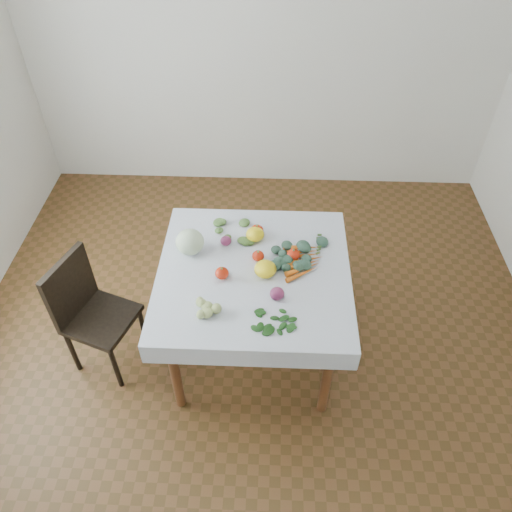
{
  "coord_description": "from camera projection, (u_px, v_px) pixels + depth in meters",
  "views": [
    {
      "loc": [
        0.1,
        -2.03,
        2.84
      ],
      "look_at": [
        0.01,
        0.06,
        0.82
      ],
      "focal_mm": 35.0,
      "sensor_mm": 36.0,
      "label": 1
    }
  ],
  "objects": [
    {
      "name": "tomato_b",
      "position": [
        258.0,
        256.0,
        2.95
      ],
      "size": [
        0.09,
        0.09,
        0.06
      ],
      "primitive_type": "ellipsoid",
      "rotation": [
        0.0,
        0.0,
        0.3
      ],
      "color": "red",
      "rests_on": "tablecloth"
    },
    {
      "name": "tomato_a",
      "position": [
        257.0,
        231.0,
        3.11
      ],
      "size": [
        0.1,
        0.1,
        0.07
      ],
      "primitive_type": "ellipsoid",
      "rotation": [
        0.0,
        0.0,
        0.3
      ],
      "color": "red",
      "rests_on": "tablecloth"
    },
    {
      "name": "chair",
      "position": [
        88.0,
        308.0,
        3.06
      ],
      "size": [
        0.49,
        0.49,
        0.84
      ],
      "color": "black",
      "rests_on": "ground"
    },
    {
      "name": "dill_bunch",
      "position": [
        236.0,
        232.0,
        3.14
      ],
      "size": [
        0.27,
        0.19,
        0.03
      ],
      "color": "#58863D",
      "rests_on": "tablecloth"
    },
    {
      "name": "tablecloth",
      "position": [
        254.0,
        271.0,
        2.91
      ],
      "size": [
        1.12,
        1.12,
        0.01
      ],
      "primitive_type": "cube",
      "color": "white",
      "rests_on": "table"
    },
    {
      "name": "tomatillo_cluster",
      "position": [
        209.0,
        309.0,
        2.67
      ],
      "size": [
        0.18,
        0.11,
        0.05
      ],
      "color": "#C2DD7F",
      "rests_on": "tablecloth"
    },
    {
      "name": "kale_bunch",
      "position": [
        297.0,
        253.0,
        2.99
      ],
      "size": [
        0.35,
        0.26,
        0.04
      ],
      "color": "#345545",
      "rests_on": "tablecloth"
    },
    {
      "name": "cabbage",
      "position": [
        190.0,
        242.0,
        2.98
      ],
      "size": [
        0.18,
        0.18,
        0.15
      ],
      "primitive_type": "ellipsoid",
      "rotation": [
        0.0,
        0.0,
        0.09
      ],
      "color": "#DBF4CD",
      "rests_on": "tablecloth"
    },
    {
      "name": "table",
      "position": [
        254.0,
        283.0,
        2.98
      ],
      "size": [
        1.0,
        1.0,
        0.75
      ],
      "color": "brown",
      "rests_on": "ground"
    },
    {
      "name": "ground",
      "position": [
        254.0,
        347.0,
        3.44
      ],
      "size": [
        4.0,
        4.0,
        0.0
      ],
      "primitive_type": "plane",
      "color": "brown"
    },
    {
      "name": "tomato_c",
      "position": [
        222.0,
        273.0,
        2.85
      ],
      "size": [
        0.08,
        0.08,
        0.07
      ],
      "primitive_type": "ellipsoid",
      "rotation": [
        0.0,
        0.0,
        0.01
      ],
      "color": "red",
      "rests_on": "tablecloth"
    },
    {
      "name": "onion_a",
      "position": [
        226.0,
        241.0,
        3.05
      ],
      "size": [
        0.08,
        0.08,
        0.06
      ],
      "primitive_type": "ellipsoid",
      "rotation": [
        0.0,
        0.0,
        -0.26
      ],
      "color": "#611B44",
      "rests_on": "tablecloth"
    },
    {
      "name": "carrot_bunch",
      "position": [
        304.0,
        260.0,
        2.95
      ],
      "size": [
        0.23,
        0.32,
        0.03
      ],
      "color": "orange",
      "rests_on": "tablecloth"
    },
    {
      "name": "back_wall",
      "position": [
        265.0,
        37.0,
        3.93
      ],
      "size": [
        4.0,
        0.04,
        2.7
      ],
      "primitive_type": "cube",
      "color": "white",
      "rests_on": "ground"
    },
    {
      "name": "onion_b",
      "position": [
        277.0,
        294.0,
        2.74
      ],
      "size": [
        0.1,
        0.1,
        0.07
      ],
      "primitive_type": "ellipsoid",
      "rotation": [
        0.0,
        0.0,
        -0.27
      ],
      "color": "#611B44",
      "rests_on": "tablecloth"
    },
    {
      "name": "heirloom_front",
      "position": [
        265.0,
        269.0,
        2.86
      ],
      "size": [
        0.16,
        0.16,
        0.09
      ],
      "primitive_type": "ellipsoid",
      "rotation": [
        0.0,
        0.0,
        0.26
      ],
      "color": "yellow",
      "rests_on": "tablecloth"
    },
    {
      "name": "heirloom_back",
      "position": [
        255.0,
        234.0,
        3.08
      ],
      "size": [
        0.14,
        0.14,
        0.08
      ],
      "primitive_type": "ellipsoid",
      "rotation": [
        0.0,
        0.0,
        0.21
      ],
      "color": "yellow",
      "rests_on": "tablecloth"
    },
    {
      "name": "tomato_d",
      "position": [
        293.0,
        255.0,
        2.96
      ],
      "size": [
        0.09,
        0.09,
        0.07
      ],
      "primitive_type": "ellipsoid",
      "rotation": [
        0.0,
        0.0,
        -0.16
      ],
      "color": "red",
      "rests_on": "tablecloth"
    },
    {
      "name": "basil_bunch",
      "position": [
        274.0,
        321.0,
        2.64
      ],
      "size": [
        0.25,
        0.19,
        0.01
      ],
      "color": "#1F4D18",
      "rests_on": "tablecloth"
    }
  ]
}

